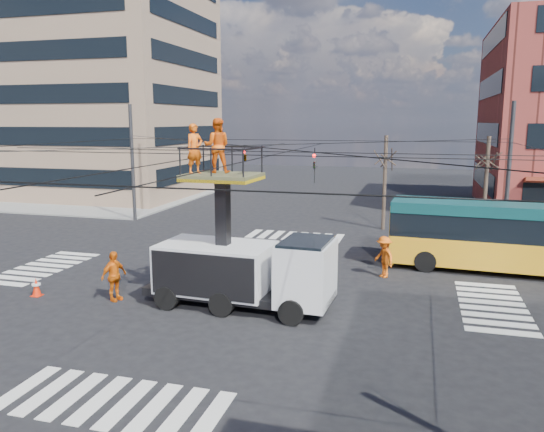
{
  "coord_description": "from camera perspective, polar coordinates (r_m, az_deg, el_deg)",
  "views": [
    {
      "loc": [
        7.08,
        -20.64,
        6.9
      ],
      "look_at": [
        0.83,
        1.79,
        2.7
      ],
      "focal_mm": 35.0,
      "sensor_mm": 36.0,
      "label": 1
    }
  ],
  "objects": [
    {
      "name": "city_bus",
      "position": [
        26.57,
        24.82,
        -1.98
      ],
      "size": [
        11.31,
        3.26,
        3.2
      ],
      "rotation": [
        0.0,
        0.0,
        -0.06
      ],
      "color": "gold",
      "rests_on": "ground"
    },
    {
      "name": "sidewalk_nw",
      "position": [
        50.69,
        -18.27,
        1.94
      ],
      "size": [
        18.0,
        18.0,
        0.12
      ],
      "primitive_type": "cube",
      "color": "slate",
      "rests_on": "ground"
    },
    {
      "name": "tree_b",
      "position": [
        34.44,
        22.17,
        5.68
      ],
      "size": [
        2.0,
        2.0,
        6.0
      ],
      "color": "#382B21",
      "rests_on": "ground"
    },
    {
      "name": "ground",
      "position": [
        22.89,
        -3.24,
        -7.35
      ],
      "size": [
        120.0,
        120.0,
        0.0
      ],
      "primitive_type": "plane",
      "color": "black",
      "rests_on": "ground"
    },
    {
      "name": "building_tower",
      "position": [
        53.86,
        -18.27,
        18.37
      ],
      "size": [
        18.06,
        16.06,
        30.0
      ],
      "color": "#8F735B",
      "rests_on": "ground"
    },
    {
      "name": "traffic_cone",
      "position": [
        23.29,
        -24.02,
        -6.98
      ],
      "size": [
        0.36,
        0.36,
        0.74
      ],
      "primitive_type": "cone",
      "color": "red",
      "rests_on": "ground"
    },
    {
      "name": "tree_a",
      "position": [
        34.28,
        12.12,
        6.18
      ],
      "size": [
        2.0,
        2.0,
        6.0
      ],
      "color": "#382B21",
      "rests_on": "ground"
    },
    {
      "name": "crosswalks",
      "position": [
        22.88,
        -3.24,
        -7.32
      ],
      "size": [
        22.4,
        22.4,
        0.02
      ],
      "primitive_type": null,
      "color": "silver",
      "rests_on": "ground"
    },
    {
      "name": "overhead_network",
      "position": [
        22.38,
        -3.19,
        3.5
      ],
      "size": [
        24.24,
        24.24,
        8.0
      ],
      "color": "#2D2D30",
      "rests_on": "ground"
    },
    {
      "name": "utility_truck",
      "position": [
        19.63,
        -3.15,
        -3.66
      ],
      "size": [
        7.11,
        2.93,
        7.0
      ],
      "rotation": [
        0.0,
        0.0,
        -0.05
      ],
      "color": "black",
      "rests_on": "ground"
    },
    {
      "name": "worker_ground",
      "position": [
        21.5,
        -16.65,
        -6.21
      ],
      "size": [
        0.82,
        1.24,
        1.96
      ],
      "primitive_type": "imported",
      "rotation": [
        0.0,
        0.0,
        1.25
      ],
      "color": "orange",
      "rests_on": "ground"
    },
    {
      "name": "flagger",
      "position": [
        24.15,
        11.96,
        -4.32
      ],
      "size": [
        1.3,
        1.37,
        1.86
      ],
      "primitive_type": "imported",
      "rotation": [
        0.0,
        0.0,
        -0.87
      ],
      "color": "#E6590E",
      "rests_on": "ground"
    }
  ]
}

